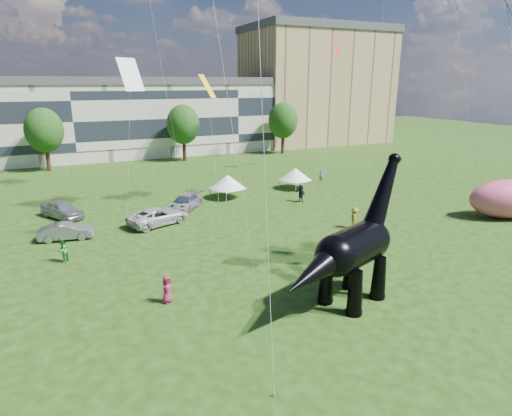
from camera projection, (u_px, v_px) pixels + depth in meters
name	position (u px, v px, depth m)	size (l,w,h in m)	color
ground	(322.00, 353.00, 20.20)	(220.00, 220.00, 0.00)	#16330C
terrace_row	(72.00, 122.00, 69.40)	(78.00, 11.00, 12.00)	beige
apartment_block	(316.00, 88.00, 89.70)	(28.00, 18.00, 22.00)	tan
tree_mid_left	(44.00, 127.00, 59.88)	(5.20, 5.20, 9.44)	#382314
tree_mid_right	(183.00, 121.00, 67.84)	(5.20, 5.20, 9.44)	#382314
tree_far_right	(283.00, 118.00, 75.00)	(5.20, 5.20, 9.44)	#382314
dinosaur_sculpture	(351.00, 251.00, 23.93)	(10.27, 5.27, 8.57)	black
car_silver	(62.00, 209.00, 40.09)	(1.95, 4.85, 1.65)	#B1B0B5
car_grey	(66.00, 231.00, 34.64)	(1.46, 4.19, 1.38)	slate
car_white	(158.00, 216.00, 38.27)	(2.55, 5.53, 1.54)	silver
car_dark	(185.00, 202.00, 42.78)	(2.10, 5.15, 1.50)	#595960
gazebo_near	(228.00, 182.00, 46.77)	(4.77, 4.77, 2.61)	white
gazebo_far	(295.00, 174.00, 50.90)	(4.58, 4.58, 2.54)	white
inflatable_pink	(508.00, 199.00, 39.91)	(7.35, 3.67, 3.67)	#D95476
visitors	(195.00, 229.00, 34.59)	(49.89, 25.81, 1.88)	brown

